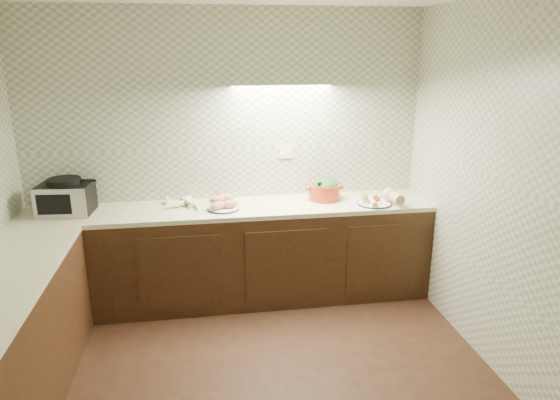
{
  "coord_description": "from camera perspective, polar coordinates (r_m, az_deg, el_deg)",
  "views": [
    {
      "loc": [
        -0.23,
        -2.72,
        2.26
      ],
      "look_at": [
        0.41,
        1.25,
        1.02
      ],
      "focal_mm": 32.0,
      "sensor_mm": 36.0,
      "label": 1
    }
  ],
  "objects": [
    {
      "name": "parsnip_pile",
      "position": [
        4.46,
        -11.54,
        -0.56
      ],
      "size": [
        0.36,
        0.3,
        0.07
      ],
      "color": "#F1EBC0",
      "rests_on": "counter"
    },
    {
      "name": "sweet_potato_plate",
      "position": [
        4.37,
        -6.58,
        -0.45
      ],
      "size": [
        0.28,
        0.28,
        0.13
      ],
      "rotation": [
        0.0,
        0.0,
        0.39
      ],
      "color": "#151C3B",
      "rests_on": "counter"
    },
    {
      "name": "counter",
      "position": [
        3.88,
        -15.02,
        -11.31
      ],
      "size": [
        3.6,
        3.6,
        0.9
      ],
      "color": "black",
      "rests_on": "ground"
    },
    {
      "name": "dutch_oven",
      "position": [
        4.62,
        5.1,
        1.23
      ],
      "size": [
        0.35,
        0.29,
        0.2
      ],
      "rotation": [
        0.0,
        0.0,
        0.02
      ],
      "color": "#AB3216",
      "rests_on": "counter"
    },
    {
      "name": "veg_plate",
      "position": [
        4.59,
        11.57,
        0.22
      ],
      "size": [
        0.37,
        0.32,
        0.14
      ],
      "rotation": [
        0.0,
        0.0,
        -0.04
      ],
      "color": "#151C3B",
      "rests_on": "counter"
    },
    {
      "name": "onion_bowl",
      "position": [
        4.54,
        -6.71,
        0.12
      ],
      "size": [
        0.14,
        0.14,
        0.11
      ],
      "color": "black",
      "rests_on": "counter"
    },
    {
      "name": "room",
      "position": [
        2.8,
        -4.21,
        4.07
      ],
      "size": [
        3.6,
        3.6,
        2.6
      ],
      "color": "black",
      "rests_on": "ground"
    },
    {
      "name": "toaster_oven",
      "position": [
        4.59,
        -23.29,
        0.31
      ],
      "size": [
        0.45,
        0.36,
        0.3
      ],
      "rotation": [
        0.0,
        0.0,
        -0.09
      ],
      "color": "black",
      "rests_on": "counter"
    }
  ]
}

